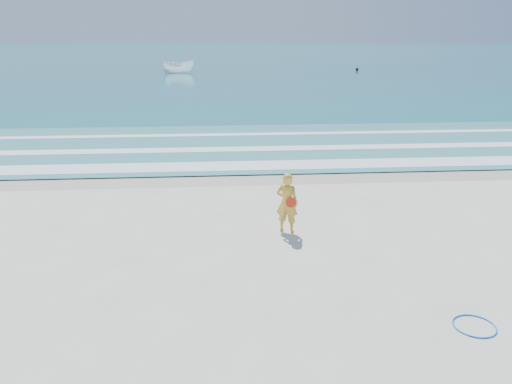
{
  "coord_description": "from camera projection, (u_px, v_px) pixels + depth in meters",
  "views": [
    {
      "loc": [
        -0.73,
        -8.75,
        5.17
      ],
      "look_at": [
        0.24,
        4.0,
        1.0
      ],
      "focal_mm": 35.0,
      "sensor_mm": 36.0,
      "label": 1
    }
  ],
  "objects": [
    {
      "name": "woman",
      "position": [
        287.0,
        203.0,
        13.17
      ],
      "size": [
        0.7,
        0.6,
        1.63
      ],
      "color": "gold",
      "rests_on": "ground"
    },
    {
      "name": "foam_mid",
      "position": [
        235.0,
        149.0,
        22.45
      ],
      "size": [
        400.0,
        0.9,
        0.01
      ],
      "primitive_type": "cube",
      "color": "white",
      "rests_on": "shallow"
    },
    {
      "name": "buoy",
      "position": [
        357.0,
        69.0,
        64.96
      ],
      "size": [
        0.41,
        0.41,
        0.41
      ],
      "primitive_type": "sphere",
      "color": "black",
      "rests_on": "ocean"
    },
    {
      "name": "boat",
      "position": [
        179.0,
        67.0,
        61.59
      ],
      "size": [
        4.06,
        1.55,
        1.56
      ],
      "primitive_type": "imported",
      "rotation": [
        0.0,
        0.0,
        1.56
      ],
      "color": "white",
      "rests_on": "ocean"
    },
    {
      "name": "hoop",
      "position": [
        474.0,
        326.0,
        9.11
      ],
      "size": [
        0.82,
        0.82,
        0.03
      ],
      "primitive_type": "torus",
      "rotation": [
        0.0,
        0.0,
        -0.07
      ],
      "color": "blue",
      "rests_on": "ground"
    },
    {
      "name": "foam_near",
      "position": [
        238.0,
        166.0,
        19.7
      ],
      "size": [
        400.0,
        1.4,
        0.01
      ],
      "primitive_type": "cube",
      "color": "white",
      "rests_on": "shallow"
    },
    {
      "name": "ocean",
      "position": [
        220.0,
        54.0,
        109.48
      ],
      "size": [
        400.0,
        190.0,
        0.04
      ],
      "primitive_type": "cube",
      "color": "#19727F",
      "rests_on": "ground"
    },
    {
      "name": "ground",
      "position": [
        259.0,
        302.0,
        9.95
      ],
      "size": [
        400.0,
        400.0,
        0.0
      ],
      "primitive_type": "plane",
      "color": "silver",
      "rests_on": "ground"
    },
    {
      "name": "shallow",
      "position": [
        235.0,
        145.0,
        23.21
      ],
      "size": [
        400.0,
        10.0,
        0.01
      ],
      "primitive_type": "cube",
      "color": "#59B7AD",
      "rests_on": "ocean"
    },
    {
      "name": "foam_far",
      "position": [
        233.0,
        134.0,
        25.57
      ],
      "size": [
        400.0,
        0.6,
        0.01
      ],
      "primitive_type": "cube",
      "color": "white",
      "rests_on": "shallow"
    },
    {
      "name": "wet_sand",
      "position": [
        240.0,
        176.0,
        18.48
      ],
      "size": [
        400.0,
        2.4,
        0.0
      ],
      "primitive_type": "cube",
      "color": "#B2A893",
      "rests_on": "ground"
    }
  ]
}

